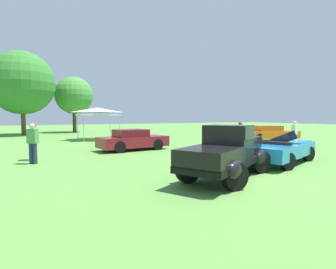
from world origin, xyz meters
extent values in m
plane|color=#568C3D|center=(0.00, 0.00, 0.00)|extent=(120.00, 120.00, 0.00)
cube|color=black|center=(-0.70, 0.23, 0.56)|extent=(4.54, 3.38, 0.20)
cube|color=black|center=(0.45, 0.86, 0.94)|extent=(1.95, 1.74, 0.60)
ellipsoid|color=silver|center=(1.18, 1.27, 0.92)|extent=(0.39, 0.53, 0.68)
cube|color=black|center=(-0.59, 0.29, 1.18)|extent=(1.58, 1.71, 1.04)
cube|color=black|center=(-0.59, 0.29, 1.48)|extent=(1.51, 1.69, 0.40)
cube|color=black|center=(-1.78, -0.36, 0.86)|extent=(2.35, 2.15, 0.48)
ellipsoid|color=black|center=(0.17, 1.53, 0.56)|extent=(0.98, 0.76, 0.52)
ellipsoid|color=black|center=(0.86, 0.27, 0.56)|extent=(0.98, 0.76, 0.52)
ellipsoid|color=black|center=(-2.13, 0.27, 0.56)|extent=(0.98, 0.76, 0.52)
ellipsoid|color=black|center=(-1.44, -1.00, 0.56)|extent=(0.98, 0.76, 0.52)
sphere|color=silver|center=(1.01, 1.67, 1.00)|extent=(0.18, 0.18, 0.18)
sphere|color=silver|center=(1.44, 0.90, 1.00)|extent=(0.18, 0.18, 0.18)
cylinder|color=black|center=(0.17, 1.53, 0.38)|extent=(0.76, 0.24, 0.76)
cylinder|color=black|center=(0.86, 0.27, 0.38)|extent=(0.76, 0.24, 0.76)
cylinder|color=black|center=(-2.13, 0.27, 0.38)|extent=(0.76, 0.24, 0.76)
cylinder|color=black|center=(-1.44, -1.00, 0.38)|extent=(0.76, 0.24, 0.76)
cube|color=#1E7AB7|center=(3.06, 1.32, 0.57)|extent=(4.63, 3.11, 0.52)
cube|color=#1E7AB7|center=(4.24, 1.76, 0.77)|extent=(2.13, 1.96, 0.20)
cube|color=black|center=(3.32, 1.42, 0.99)|extent=(0.49, 1.19, 0.82)
cube|color=black|center=(2.67, 1.18, 0.81)|extent=(0.68, 1.23, 0.28)
cube|color=silver|center=(5.16, 2.10, 0.28)|extent=(0.67, 1.58, 0.12)
cylinder|color=black|center=(4.08, 2.52, 0.33)|extent=(0.66, 0.20, 0.66)
cylinder|color=black|center=(4.61, 1.07, 0.33)|extent=(0.66, 0.20, 0.66)
cylinder|color=black|center=(1.55, 1.59, 0.33)|extent=(0.66, 0.20, 0.66)
cylinder|color=black|center=(2.08, 0.13, 0.33)|extent=(0.66, 0.20, 0.66)
cube|color=maroon|center=(-0.92, 8.33, 0.50)|extent=(4.20, 2.16, 0.60)
cube|color=maroon|center=(-1.07, 8.31, 1.00)|extent=(1.93, 1.65, 0.44)
cylinder|color=black|center=(0.38, 7.71, 0.32)|extent=(0.64, 0.22, 0.64)
cylinder|color=black|center=(-2.02, 7.41, 0.32)|extent=(0.64, 0.22, 0.64)
cube|color=orange|center=(11.04, 8.93, 0.50)|extent=(4.79, 2.83, 0.60)
cube|color=#BB5914|center=(10.86, 8.98, 1.00)|extent=(2.30, 1.92, 0.44)
cylinder|color=black|center=(12.13, 7.82, 0.32)|extent=(0.64, 0.22, 0.64)
cylinder|color=black|center=(9.53, 8.55, 0.32)|extent=(0.64, 0.22, 0.64)
cylinder|color=#383838|center=(-6.13, 7.08, 0.43)|extent=(0.16, 0.16, 0.86)
cylinder|color=#383838|center=(-6.11, 6.88, 0.43)|extent=(0.16, 0.16, 0.86)
cube|color=silver|center=(-6.12, 6.98, 1.16)|extent=(0.27, 0.42, 0.60)
sphere|color=brown|center=(-6.12, 6.98, 1.58)|extent=(0.22, 0.22, 0.22)
cylinder|color=#283351|center=(-6.27, 6.02, 0.43)|extent=(0.16, 0.16, 0.86)
cylinder|color=#283351|center=(-6.11, 5.90, 0.43)|extent=(0.16, 0.16, 0.86)
cube|color=#4C9351|center=(-6.19, 5.96, 1.16)|extent=(0.46, 0.44, 0.60)
sphere|color=beige|center=(-6.19, 5.96, 1.58)|extent=(0.22, 0.22, 0.22)
cylinder|color=#283351|center=(4.03, 4.77, 0.43)|extent=(0.16, 0.16, 0.86)
cylinder|color=#283351|center=(4.18, 4.89, 0.43)|extent=(0.16, 0.16, 0.86)
cube|color=#2D2D33|center=(4.11, 4.83, 1.16)|extent=(0.46, 0.43, 0.60)
sphere|color=brown|center=(4.11, 4.83, 1.58)|extent=(0.22, 0.22, 0.22)
cylinder|color=#9E998E|center=(8.52, 4.69, 0.43)|extent=(0.16, 0.16, 0.86)
cylinder|color=#9E998E|center=(8.33, 4.64, 0.43)|extent=(0.16, 0.16, 0.86)
cube|color=silver|center=(8.43, 4.66, 1.16)|extent=(0.45, 0.34, 0.60)
sphere|color=beige|center=(8.43, 4.66, 1.58)|extent=(0.22, 0.22, 0.22)
cylinder|color=#B7B7BC|center=(0.28, 17.76, 1.02)|extent=(0.05, 0.05, 2.05)
cylinder|color=#B7B7BC|center=(0.28, 14.88, 1.02)|extent=(0.05, 0.05, 2.05)
cylinder|color=#B7B7BC|center=(-2.60, 17.76, 1.02)|extent=(0.05, 0.05, 2.05)
cylinder|color=#B7B7BC|center=(-2.60, 14.88, 1.02)|extent=(0.05, 0.05, 2.05)
cube|color=silver|center=(-1.16, 16.32, 2.10)|extent=(3.20, 3.20, 0.10)
pyramid|color=silver|center=(-1.16, 16.32, 2.52)|extent=(3.14, 3.14, 0.38)
cylinder|color=brown|center=(-6.91, 25.25, 1.82)|extent=(0.44, 0.44, 3.64)
sphere|color=#337A2D|center=(-6.91, 25.25, 5.43)|extent=(6.53, 6.53, 6.53)
cylinder|color=#47331E|center=(-1.41, 28.07, 1.65)|extent=(0.44, 0.44, 3.30)
sphere|color=#428938|center=(-1.41, 28.07, 4.55)|extent=(4.55, 4.55, 4.55)
camera|label=1|loc=(-6.24, -6.36, 1.99)|focal=28.30mm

